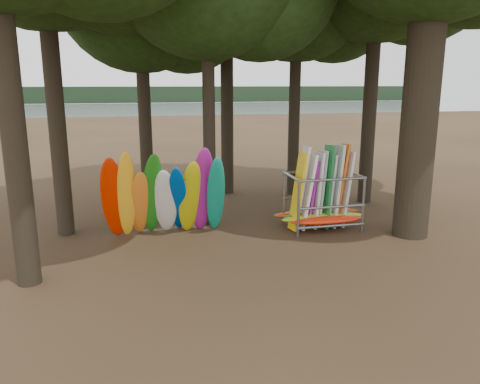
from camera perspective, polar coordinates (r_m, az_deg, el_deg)
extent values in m
plane|color=#47331E|center=(14.44, 2.81, -6.67)|extent=(120.00, 120.00, 0.00)
plane|color=gray|center=(73.31, -10.27, 9.13)|extent=(160.00, 160.00, 0.00)
cube|color=black|center=(123.14, -11.59, 11.56)|extent=(160.00, 4.00, 4.00)
cylinder|color=black|center=(15.99, -22.16, 16.30)|extent=(0.54, 0.54, 12.06)
cylinder|color=black|center=(19.00, -11.72, 13.03)|extent=(0.50, 0.50, 9.88)
cylinder|color=black|center=(20.94, -1.64, 17.31)|extent=(0.55, 0.55, 12.82)
cylinder|color=black|center=(20.77, 6.76, 14.49)|extent=(0.49, 0.49, 10.81)
cylinder|color=black|center=(12.15, -26.96, 16.87)|extent=(0.57, 0.57, 11.93)
cylinder|color=black|center=(16.05, -3.89, 14.47)|extent=(0.42, 0.42, 10.54)
cylinder|color=black|center=(19.91, 15.91, 15.94)|extent=(0.56, 0.56, 12.05)
cylinder|color=black|center=(15.79, 21.76, 16.99)|extent=(1.12, 1.12, 12.38)
ellipsoid|color=red|center=(15.15, -15.15, -0.76)|extent=(0.89, 1.27, 2.83)
ellipsoid|color=#FFB01C|center=(15.02, -13.67, -0.39)|extent=(0.72, 1.40, 3.05)
ellipsoid|color=orange|center=(15.23, -12.09, -1.38)|extent=(0.76, 1.52, 2.41)
ellipsoid|color=#1C7517|center=(15.11, -10.62, -0.33)|extent=(0.83, 1.75, 2.98)
ellipsoid|color=silver|center=(15.23, -9.09, -1.19)|extent=(0.92, 1.58, 2.45)
ellipsoid|color=#0045A4|center=(15.22, -7.59, -0.96)|extent=(0.84, 1.94, 2.57)
ellipsoid|color=#B5AB0C|center=(15.21, -6.08, -0.68)|extent=(0.92, 1.38, 2.65)
ellipsoid|color=#941876|center=(15.23, -4.62, 0.19)|extent=(0.81, 1.41, 3.08)
ellipsoid|color=#0D8B70|center=(15.10, -2.98, -0.39)|extent=(0.71, 1.69, 2.85)
ellipsoid|color=#FE2C0E|center=(15.91, 10.59, -3.40)|extent=(2.58, 0.55, 0.24)
ellipsoid|color=yellow|center=(16.21, 10.11, -3.07)|extent=(3.00, 0.55, 0.24)
ellipsoid|color=#166516|center=(16.45, 9.74, -2.81)|extent=(2.70, 0.55, 0.24)
ellipsoid|color=#C73F0E|center=(16.72, 9.33, -2.53)|extent=(3.17, 0.55, 0.24)
cube|color=yellow|center=(15.85, 7.07, 0.04)|extent=(0.54, 0.81, 2.66)
cube|color=white|center=(16.10, 7.38, 0.56)|extent=(0.60, 0.77, 2.83)
cube|color=white|center=(15.97, 8.25, -0.04)|extent=(0.59, 0.75, 2.58)
cube|color=#A91CA3|center=(16.25, 8.54, -0.27)|extent=(0.47, 0.77, 2.34)
cube|color=silver|center=(16.17, 9.29, 0.12)|extent=(0.42, 0.79, 2.62)
cube|color=silver|center=(16.36, 9.67, 0.36)|extent=(0.44, 0.81, 2.67)
cube|color=#186D2F|center=(16.22, 10.52, 0.59)|extent=(0.38, 0.82, 2.88)
cube|color=white|center=(16.51, 10.77, 0.16)|extent=(0.43, 0.79, 2.51)
cube|color=silver|center=(16.35, 11.65, 0.65)|extent=(0.43, 0.79, 2.88)
cube|color=orange|center=(16.55, 11.98, 0.84)|extent=(0.60, 0.79, 2.89)
cube|color=silver|center=(16.55, 12.68, 0.32)|extent=(0.50, 0.79, 2.63)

